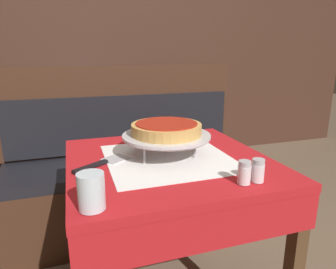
{
  "coord_description": "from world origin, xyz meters",
  "views": [
    {
      "loc": [
        -0.35,
        -1.05,
        1.13
      ],
      "look_at": [
        -0.0,
        -0.01,
        0.83
      ],
      "focal_mm": 32.0,
      "sensor_mm": 36.0,
      "label": 1
    }
  ],
  "objects": [
    {
      "name": "deep_dish_pizza",
      "position": [
        -0.0,
        0.02,
        0.85
      ],
      "size": [
        0.27,
        0.27,
        0.05
      ],
      "color": "tan",
      "rests_on": "pizza_pan_stand"
    },
    {
      "name": "water_glass_near",
      "position": [
        -0.32,
        -0.32,
        0.78
      ],
      "size": [
        0.07,
        0.07,
        0.1
      ],
      "color": "silver",
      "rests_on": "dining_table_front"
    },
    {
      "name": "salt_shaker",
      "position": [
        0.15,
        -0.3,
        0.77
      ],
      "size": [
        0.04,
        0.04,
        0.07
      ],
      "color": "silver",
      "rests_on": "dining_table_front"
    },
    {
      "name": "back_wall_panel",
      "position": [
        0.0,
        2.08,
        1.2
      ],
      "size": [
        6.0,
        0.04,
        2.4
      ],
      "primitive_type": "cube",
      "color": "#3D2319",
      "rests_on": "ground_plane"
    },
    {
      "name": "dining_table_rear",
      "position": [
        -0.24,
        1.53,
        0.64
      ],
      "size": [
        0.81,
        0.81,
        0.73
      ],
      "color": "#194799",
      "rests_on": "ground_plane"
    },
    {
      "name": "booth_bench",
      "position": [
        -0.02,
        0.74,
        0.32
      ],
      "size": [
        1.52,
        0.48,
        1.05
      ],
      "color": "#3D2316",
      "rests_on": "ground_plane"
    },
    {
      "name": "pizza_pan_stand",
      "position": [
        -0.0,
        0.02,
        0.81
      ],
      "size": [
        0.35,
        0.35,
        0.09
      ],
      "color": "#ADADB2",
      "rests_on": "dining_table_front"
    },
    {
      "name": "pizza_server",
      "position": [
        -0.25,
        0.01,
        0.74
      ],
      "size": [
        0.23,
        0.17,
        0.01
      ],
      "color": "#BCBCC1",
      "rests_on": "dining_table_front"
    },
    {
      "name": "pepper_shaker",
      "position": [
        0.2,
        -0.3,
        0.77
      ],
      "size": [
        0.04,
        0.04,
        0.08
      ],
      "color": "silver",
      "rests_on": "dining_table_front"
    },
    {
      "name": "dining_table_front",
      "position": [
        0.0,
        0.0,
        0.63
      ],
      "size": [
        0.77,
        0.77,
        0.73
      ],
      "color": "red",
      "rests_on": "ground_plane"
    },
    {
      "name": "condiment_caddy",
      "position": [
        -0.28,
        1.55,
        0.77
      ],
      "size": [
        0.12,
        0.12,
        0.15
      ],
      "color": "black",
      "rests_on": "dining_table_rear"
    }
  ]
}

